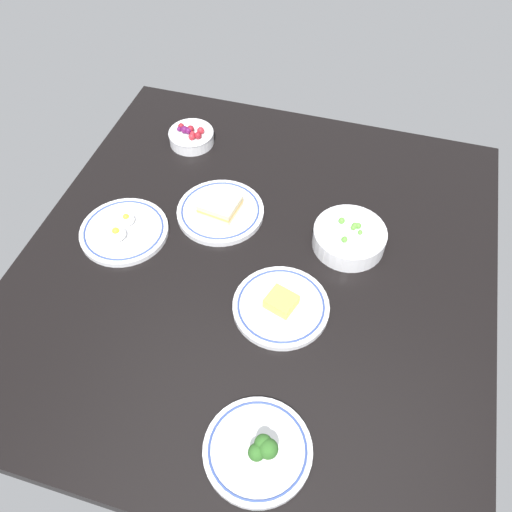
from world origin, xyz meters
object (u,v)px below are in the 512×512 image
Objects in this scene: plate_cheese at (281,306)px; plate_sandwich at (220,210)px; plate_eggs at (124,231)px; bowl_peas at (349,237)px; bowl_berries at (191,136)px; plate_broccoli at (258,450)px.

plate_sandwich is at bearing 43.24° from plate_cheese.
bowl_peas reaches higher than plate_eggs.
plate_eggs is 1.68× the size of bowl_berries.
plate_sandwich reaches higher than plate_cheese.
plate_cheese is at bearing 154.02° from bowl_peas.
plate_cheese is at bearing -140.82° from bowl_berries.
bowl_berries is at bearing 63.07° from bowl_peas.
plate_cheese is (-49.35, -40.22, -1.22)cm from bowl_berries.
plate_broccoli reaches higher than plate_sandwich.
plate_sandwich is 1.09× the size of plate_broccoli.
plate_broccoli is (-32.54, -4.14, 0.43)cm from plate_cheese.
plate_eggs is 64.79cm from plate_broccoli.
plate_eggs is 1.08× the size of plate_broccoli.
bowl_peas is at bearing -77.38° from plate_eggs.
bowl_berries is 30.73cm from plate_sandwich.
bowl_peas is (-26.17, -51.51, 0.52)cm from bowl_berries.
plate_eggs is at bearing 122.01° from plate_sandwich.
plate_eggs is at bearing 174.37° from bowl_berries.
plate_broccoli is (-55.72, 7.15, -1.30)cm from bowl_peas.
plate_broccoli reaches higher than plate_eggs.
plate_sandwich is (24.13, 22.69, 0.29)cm from plate_cheese.
plate_broccoli is at bearing -151.55° from bowl_berries.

